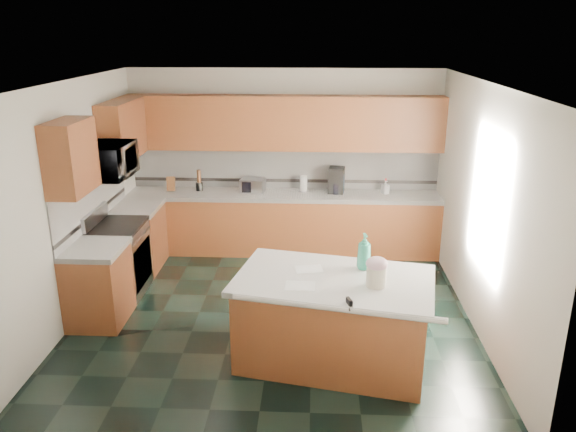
{
  "coord_description": "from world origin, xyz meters",
  "views": [
    {
      "loc": [
        0.45,
        -5.96,
        3.24
      ],
      "look_at": [
        0.15,
        0.35,
        1.12
      ],
      "focal_mm": 35.0,
      "sensor_mm": 36.0,
      "label": 1
    }
  ],
  "objects_px": {
    "island_top": "(334,281)",
    "soap_bottle_island": "(364,251)",
    "coffee_maker": "(336,180)",
    "island_base": "(333,322)",
    "treat_jar": "(376,276)",
    "toaster_oven": "(253,185)",
    "knife_block": "(171,184)"
  },
  "relations": [
    {
      "from": "toaster_oven",
      "to": "soap_bottle_island",
      "type": "bearing_deg",
      "value": -52.45
    },
    {
      "from": "soap_bottle_island",
      "to": "island_top",
      "type": "bearing_deg",
      "value": -152.82
    },
    {
      "from": "knife_block",
      "to": "toaster_oven",
      "type": "height_order",
      "value": "knife_block"
    },
    {
      "from": "island_top",
      "to": "toaster_oven",
      "type": "relative_size",
      "value": 5.56
    },
    {
      "from": "treat_jar",
      "to": "soap_bottle_island",
      "type": "relative_size",
      "value": 0.53
    },
    {
      "from": "island_top",
      "to": "soap_bottle_island",
      "type": "bearing_deg",
      "value": 50.07
    },
    {
      "from": "treat_jar",
      "to": "island_top",
      "type": "bearing_deg",
      "value": -178.08
    },
    {
      "from": "treat_jar",
      "to": "soap_bottle_island",
      "type": "height_order",
      "value": "soap_bottle_island"
    },
    {
      "from": "toaster_oven",
      "to": "coffee_maker",
      "type": "distance_m",
      "value": 1.24
    },
    {
      "from": "island_top",
      "to": "treat_jar",
      "type": "xyz_separation_m",
      "value": [
        0.39,
        -0.16,
        0.13
      ]
    },
    {
      "from": "treat_jar",
      "to": "toaster_oven",
      "type": "height_order",
      "value": "toaster_oven"
    },
    {
      "from": "soap_bottle_island",
      "to": "treat_jar",
      "type": "bearing_deg",
      "value": -89.54
    },
    {
      "from": "toaster_oven",
      "to": "coffee_maker",
      "type": "height_order",
      "value": "coffee_maker"
    },
    {
      "from": "island_base",
      "to": "island_top",
      "type": "relative_size",
      "value": 0.95
    },
    {
      "from": "knife_block",
      "to": "toaster_oven",
      "type": "bearing_deg",
      "value": -6.41
    },
    {
      "from": "treat_jar",
      "to": "coffee_maker",
      "type": "relative_size",
      "value": 0.52
    },
    {
      "from": "treat_jar",
      "to": "soap_bottle_island",
      "type": "distance_m",
      "value": 0.42
    },
    {
      "from": "treat_jar",
      "to": "knife_block",
      "type": "bearing_deg",
      "value": 155.16
    },
    {
      "from": "island_base",
      "to": "island_top",
      "type": "bearing_deg",
      "value": -168.49
    },
    {
      "from": "soap_bottle_island",
      "to": "toaster_oven",
      "type": "height_order",
      "value": "soap_bottle_island"
    },
    {
      "from": "island_top",
      "to": "soap_bottle_island",
      "type": "relative_size",
      "value": 5.12
    },
    {
      "from": "coffee_maker",
      "to": "island_top",
      "type": "bearing_deg",
      "value": -84.16
    },
    {
      "from": "island_base",
      "to": "soap_bottle_island",
      "type": "bearing_deg",
      "value": 50.07
    },
    {
      "from": "island_base",
      "to": "island_top",
      "type": "xyz_separation_m",
      "value": [
        -0.0,
        0.0,
        0.46
      ]
    },
    {
      "from": "island_base",
      "to": "treat_jar",
      "type": "distance_m",
      "value": 0.72
    },
    {
      "from": "treat_jar",
      "to": "knife_block",
      "type": "height_order",
      "value": "knife_block"
    },
    {
      "from": "soap_bottle_island",
      "to": "knife_block",
      "type": "relative_size",
      "value": 1.74
    },
    {
      "from": "coffee_maker",
      "to": "treat_jar",
      "type": "bearing_deg",
      "value": -77.05
    },
    {
      "from": "toaster_oven",
      "to": "coffee_maker",
      "type": "xyz_separation_m",
      "value": [
        1.24,
        0.03,
        0.09
      ]
    },
    {
      "from": "island_top",
      "to": "toaster_oven",
      "type": "bearing_deg",
      "value": 122.06
    },
    {
      "from": "island_top",
      "to": "soap_bottle_island",
      "type": "distance_m",
      "value": 0.45
    },
    {
      "from": "soap_bottle_island",
      "to": "coffee_maker",
      "type": "distance_m",
      "value": 2.78
    }
  ]
}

